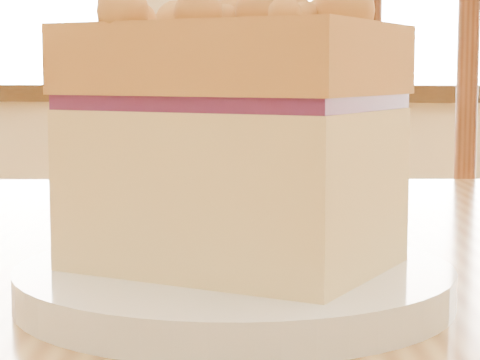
% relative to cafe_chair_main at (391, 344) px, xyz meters
% --- Properties ---
extents(cafe_chair_main, '(0.56, 0.56, 1.02)m').
position_rel_cafe_chair_main_xyz_m(cafe_chair_main, '(0.00, 0.00, 0.00)').
color(cafe_chair_main, brown).
rests_on(cafe_chair_main, ground).
extents(plate, '(0.20, 0.20, 0.02)m').
position_rel_cafe_chair_main_xyz_m(plate, '(-0.13, -0.73, 0.24)').
color(plate, white).
rests_on(plate, cafe_table_main).
extents(cake_slice, '(0.16, 0.14, 0.12)m').
position_rel_cafe_chair_main_xyz_m(cake_slice, '(-0.13, -0.73, 0.31)').
color(cake_slice, '#FFD790').
rests_on(cake_slice, plate).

